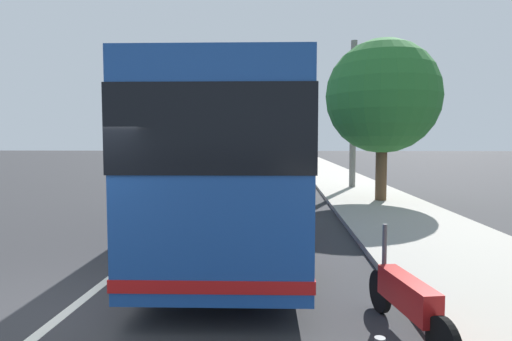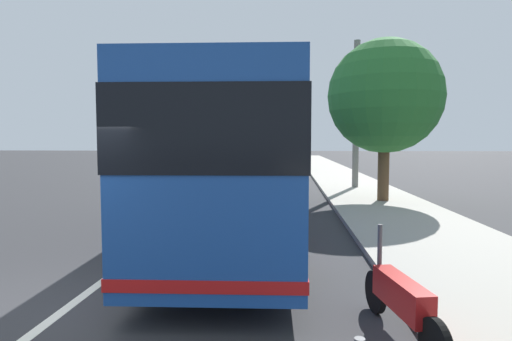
# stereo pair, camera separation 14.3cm
# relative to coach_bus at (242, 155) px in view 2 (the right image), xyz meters

# --- Properties ---
(ground_plane) EXTENTS (220.00, 220.00, 0.00)m
(ground_plane) POSITION_rel_coach_bus_xyz_m (-5.47, 1.86, -1.98)
(ground_plane) COLOR #2D2D30
(sidewalk_curb) EXTENTS (110.00, 3.60, 0.14)m
(sidewalk_curb) POSITION_rel_coach_bus_xyz_m (4.53, -4.59, -1.91)
(sidewalk_curb) COLOR #9E998E
(sidewalk_curb) RESTS_ON ground
(lane_divider_line) EXTENTS (110.00, 0.16, 0.01)m
(lane_divider_line) POSITION_rel_coach_bus_xyz_m (4.53, 1.86, -1.98)
(lane_divider_line) COLOR silver
(lane_divider_line) RESTS_ON ground
(coach_bus) EXTENTS (12.22, 2.95, 3.45)m
(coach_bus) POSITION_rel_coach_bus_xyz_m (0.00, 0.00, 0.00)
(coach_bus) COLOR #1E4C9E
(coach_bus) RESTS_ON ground
(motorcycle_mid_row) EXTENTS (2.09, 0.46, 1.24)m
(motorcycle_mid_row) POSITION_rel_coach_bus_xyz_m (-5.91, -2.55, -1.53)
(motorcycle_mid_row) COLOR black
(motorcycle_mid_row) RESTS_ON ground
(car_far_distant) EXTENTS (4.37, 2.05, 1.56)m
(car_far_distant) POSITION_rel_coach_bus_xyz_m (12.29, 4.00, -1.25)
(car_far_distant) COLOR black
(car_far_distant) RESTS_ON ground
(car_side_street) EXTENTS (4.12, 2.05, 1.52)m
(car_side_street) POSITION_rel_coach_bus_xyz_m (21.61, -0.26, -1.27)
(car_side_street) COLOR #2D7238
(car_side_street) RESTS_ON ground
(car_ahead_same_lane) EXTENTS (4.02, 2.14, 1.54)m
(car_ahead_same_lane) POSITION_rel_coach_bus_xyz_m (30.07, 4.19, -1.27)
(car_ahead_same_lane) COLOR navy
(car_ahead_same_lane) RESTS_ON ground
(roadside_tree_mid_block) EXTENTS (4.22, 4.22, 6.14)m
(roadside_tree_mid_block) POSITION_rel_coach_bus_xyz_m (5.08, -4.78, 2.03)
(roadside_tree_mid_block) COLOR brown
(roadside_tree_mid_block) RESTS_ON ground
(utility_pole) EXTENTS (0.30, 0.30, 7.21)m
(utility_pole) POSITION_rel_coach_bus_xyz_m (9.80, -4.48, 1.62)
(utility_pole) COLOR slate
(utility_pole) RESTS_ON ground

